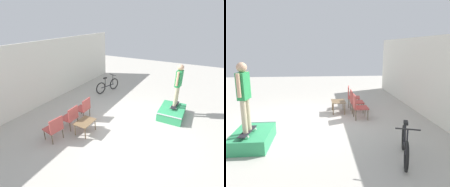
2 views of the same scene
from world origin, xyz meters
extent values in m
plane|color=#B7B2A8|center=(0.00, 0.00, 0.00)|extent=(24.00, 24.00, 0.00)
cube|color=white|center=(0.00, 4.63, 1.50)|extent=(12.00, 0.06, 3.00)
cube|color=#339E60|center=(1.74, -1.21, 0.19)|extent=(1.45, 0.97, 0.37)
cylinder|color=#B7B7BC|center=(1.02, -1.21, 0.37)|extent=(0.05, 0.97, 0.05)
cube|color=black|center=(1.95, -1.26, 0.46)|extent=(0.85, 0.26, 0.02)
cylinder|color=white|center=(2.21, -1.17, 0.42)|extent=(0.06, 0.03, 0.05)
cylinder|color=white|center=(2.20, -1.39, 0.42)|extent=(0.06, 0.03, 0.05)
cylinder|color=white|center=(1.69, -1.13, 0.42)|extent=(0.06, 0.03, 0.05)
cylinder|color=white|center=(1.68, -1.36, 0.42)|extent=(0.06, 0.03, 0.05)
cylinder|color=#C6B793|center=(1.84, -1.25, 0.90)|extent=(0.13, 0.13, 0.86)
cylinder|color=#C6B793|center=(2.05, -1.27, 0.90)|extent=(0.13, 0.13, 0.86)
cube|color=#28934C|center=(1.95, -1.26, 1.66)|extent=(0.40, 0.24, 0.68)
cylinder|color=#D8A884|center=(1.71, -1.23, 1.71)|extent=(0.09, 0.09, 0.58)
cylinder|color=#D8A884|center=(2.18, -1.29, 1.71)|extent=(0.09, 0.09, 0.58)
sphere|color=#D8A884|center=(1.95, -1.26, 2.13)|extent=(0.25, 0.25, 0.25)
cube|color=brown|center=(-1.00, 1.37, 0.47)|extent=(0.73, 0.55, 0.02)
cylinder|color=brown|center=(-1.32, 1.15, 0.23)|extent=(0.04, 0.04, 0.46)
cylinder|color=brown|center=(-0.69, 1.15, 0.23)|extent=(0.04, 0.04, 0.46)
cylinder|color=brown|center=(-1.32, 1.60, 0.23)|extent=(0.04, 0.04, 0.46)
cylinder|color=brown|center=(-0.69, 1.60, 0.23)|extent=(0.04, 0.04, 0.46)
cylinder|color=brown|center=(-1.58, 2.31, 0.20)|extent=(0.03, 0.03, 0.39)
cylinder|color=brown|center=(-2.01, 2.38, 0.20)|extent=(0.03, 0.03, 0.39)
cylinder|color=brown|center=(-1.64, 1.88, 0.20)|extent=(0.03, 0.03, 0.39)
cylinder|color=brown|center=(-2.08, 1.95, 0.20)|extent=(0.03, 0.03, 0.39)
cube|color=#B74C47|center=(-1.83, 2.13, 0.42)|extent=(0.59, 0.59, 0.05)
cube|color=#B74C47|center=(-1.86, 1.89, 0.68)|extent=(0.52, 0.12, 0.46)
cylinder|color=brown|center=(-0.78, 2.35, 0.20)|extent=(0.03, 0.03, 0.39)
cylinder|color=brown|center=(-1.22, 2.35, 0.20)|extent=(0.03, 0.03, 0.39)
cylinder|color=brown|center=(-0.79, 1.91, 0.20)|extent=(0.03, 0.03, 0.39)
cylinder|color=brown|center=(-1.23, 1.91, 0.20)|extent=(0.03, 0.03, 0.39)
cube|color=#B74C47|center=(-1.00, 2.13, 0.42)|extent=(0.52, 0.52, 0.05)
cube|color=#B74C47|center=(-1.01, 1.89, 0.68)|extent=(0.52, 0.04, 0.46)
cylinder|color=brown|center=(0.03, 2.36, 0.20)|extent=(0.03, 0.03, 0.39)
cylinder|color=brown|center=(-0.41, 2.35, 0.20)|extent=(0.03, 0.03, 0.39)
cylinder|color=brown|center=(0.04, 1.92, 0.20)|extent=(0.03, 0.03, 0.39)
cylinder|color=brown|center=(-0.40, 1.91, 0.20)|extent=(0.03, 0.03, 0.39)
cube|color=#B74C47|center=(-0.18, 2.13, 0.42)|extent=(0.53, 0.53, 0.05)
cube|color=#B74C47|center=(-0.18, 1.89, 0.68)|extent=(0.52, 0.05, 0.46)
torus|color=black|center=(3.34, 2.46, 0.33)|extent=(0.65, 0.26, 0.67)
torus|color=black|center=(2.37, 2.78, 0.33)|extent=(0.65, 0.26, 0.67)
cylinder|color=black|center=(2.86, 2.62, 0.33)|extent=(0.89, 0.33, 0.04)
cylinder|color=black|center=(2.68, 2.68, 0.57)|extent=(0.04, 0.04, 0.48)
cube|color=black|center=(2.68, 2.68, 0.85)|extent=(0.24, 0.16, 0.06)
cylinder|color=black|center=(3.24, 2.49, 0.62)|extent=(0.04, 0.04, 0.57)
cylinder|color=black|center=(3.24, 2.49, 0.91)|extent=(0.19, 0.50, 0.03)
camera|label=1|loc=(-5.30, -2.06, 3.94)|focal=28.00mm
camera|label=2|loc=(7.47, 0.65, 2.63)|focal=35.00mm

